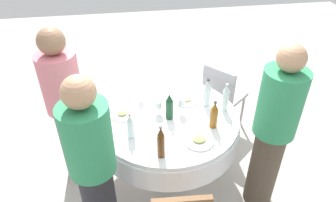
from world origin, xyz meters
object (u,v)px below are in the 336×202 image
object	(u,v)px
plate_north	(186,100)
person_mid	(93,167)
bottle_amber_front	(214,115)
bottle_clear_near	(225,98)
wine_glass_rear	(182,102)
bottle_clear_rear	(130,127)
wine_glass_outer	(140,91)
chair_front	(222,93)
person_near	(273,131)
plate_far	(122,114)
dining_table	(168,128)
bottle_brown_outer	(161,143)
plate_south	(199,141)
person_left	(66,107)
wine_glass_front	(158,105)
bottle_dark_green_left	(169,107)
bottle_clear_mid	(207,93)

from	to	relation	value
plate_north	person_mid	bearing A→B (deg)	-135.49
bottle_amber_front	person_mid	world-z (taller)	person_mid
bottle_clear_near	wine_glass_rear	xyz separation A→B (m)	(-0.41, 0.02, -0.02)
bottle_clear_rear	wine_glass_outer	bearing A→B (deg)	76.95
person_mid	chair_front	size ratio (longest dim) A/B	1.83
person_near	bottle_amber_front	bearing A→B (deg)	-90.52
plate_far	person_near	bearing A→B (deg)	-24.13
dining_table	plate_far	world-z (taller)	plate_far
bottle_brown_outer	plate_south	world-z (taller)	bottle_brown_outer
wine_glass_rear	person_left	xyz separation A→B (m)	(-1.04, 0.11, -0.02)
bottle_clear_near	wine_glass_outer	world-z (taller)	bottle_clear_near
bottle_brown_outer	wine_glass_rear	distance (m)	0.59
person_near	person_mid	xyz separation A→B (m)	(-1.44, -0.16, -0.01)
wine_glass_rear	bottle_clear_near	bearing A→B (deg)	-3.12
bottle_clear_near	person_mid	distance (m)	1.35
wine_glass_outer	wine_glass_front	xyz separation A→B (m)	(0.15, -0.25, -0.01)
plate_south	plate_north	world-z (taller)	same
person_near	chair_front	size ratio (longest dim) A/B	1.86
plate_south	plate_north	bearing A→B (deg)	88.82
bottle_dark_green_left	person_left	size ratio (longest dim) A/B	0.17
wine_glass_rear	person_mid	size ratio (longest dim) A/B	0.10
bottle_clear_near	plate_north	world-z (taller)	bottle_clear_near
bottle_clear_near	bottle_brown_outer	world-z (taller)	bottle_brown_outer
bottle_amber_front	bottle_brown_outer	bearing A→B (deg)	-150.35
chair_front	bottle_brown_outer	bearing A→B (deg)	-77.72
plate_north	person_mid	distance (m)	1.21
wine_glass_front	chair_front	bearing A→B (deg)	34.40
dining_table	plate_far	bearing A→B (deg)	170.40
bottle_clear_near	bottle_clear_rear	size ratio (longest dim) A/B	1.21
bottle_brown_outer	wine_glass_rear	xyz separation A→B (m)	(0.27, 0.53, -0.02)
bottle_brown_outer	bottle_clear_rear	world-z (taller)	bottle_brown_outer
bottle_clear_mid	wine_glass_front	world-z (taller)	bottle_clear_mid
wine_glass_outer	wine_glass_rear	world-z (taller)	wine_glass_rear
bottle_clear_near	person_left	bearing A→B (deg)	174.76
bottle_clear_near	chair_front	bearing A→B (deg)	72.68
dining_table	wine_glass_front	world-z (taller)	wine_glass_front
bottle_clear_mid	wine_glass_front	size ratio (longest dim) A/B	2.09
chair_front	bottle_amber_front	bearing A→B (deg)	-63.42
bottle_clear_near	person_near	world-z (taller)	person_near
dining_table	person_near	xyz separation A→B (m)	(0.80, -0.47, 0.26)
bottle_brown_outer	person_left	world-z (taller)	person_left
plate_south	chair_front	xyz separation A→B (m)	(0.53, 1.00, -0.23)
plate_far	bottle_clear_near	bearing A→B (deg)	-3.84
wine_glass_outer	wine_glass_front	size ratio (longest dim) A/B	1.06
bottle_clear_rear	wine_glass_outer	distance (m)	0.55
bottle_clear_rear	plate_south	distance (m)	0.58
bottle_amber_front	wine_glass_rear	xyz separation A→B (m)	(-0.24, 0.24, -0.01)
wine_glass_rear	plate_far	xyz separation A→B (m)	(-0.55, 0.04, -0.11)
bottle_clear_near	wine_glass_outer	bearing A→B (deg)	159.30
dining_table	bottle_amber_front	xyz separation A→B (m)	(0.37, -0.21, 0.27)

